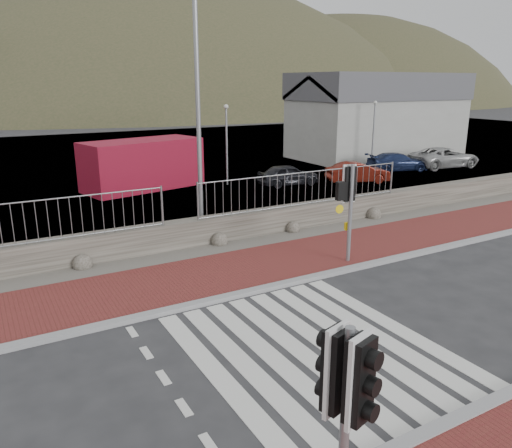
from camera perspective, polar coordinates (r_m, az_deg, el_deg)
ground at (r=10.50m, az=6.53°, el=-13.92°), size 220.00×220.00×0.00m
sidewalk_far at (r=13.99m, az=-4.42°, el=-5.81°), size 40.00×3.00×0.08m
kerb_near at (r=8.67m, az=19.18°, el=-21.63°), size 40.00×0.25×0.12m
kerb_far at (r=12.75m, az=-1.49°, el=-7.95°), size 40.00×0.25×0.12m
zebra_crossing at (r=10.50m, az=6.53°, el=-13.89°), size 4.62×5.60×0.01m
gravel_strip at (r=15.71m, az=-7.56°, el=-3.46°), size 40.00×1.50×0.06m
stone_wall at (r=16.29m, az=-8.69°, el=-1.24°), size 40.00×0.60×0.90m
railing at (r=15.81m, az=-8.69°, el=3.37°), size 18.07×0.07×1.22m
quay at (r=35.98m, az=-20.76°, el=6.59°), size 120.00×40.00×0.50m
water at (r=70.59m, az=-25.60°, el=10.18°), size 220.00×50.00×0.05m
harbor_building at (r=37.33m, az=13.73°, el=12.00°), size 12.20×6.20×5.80m
hills_backdrop at (r=100.04m, az=-21.44°, el=-1.61°), size 254.00×90.00×100.00m
traffic_signal_near at (r=5.67m, az=10.31°, el=-18.58°), size 0.45×0.35×2.81m
traffic_signal_far at (r=14.57m, az=10.71°, el=3.53°), size 0.72×0.30×2.97m
streetlight at (r=16.79m, az=-6.21°, el=14.82°), size 1.85×0.29×8.72m
shipping_container at (r=25.85m, az=-12.83°, el=6.66°), size 6.25×3.74×2.43m
car_a at (r=26.11m, az=3.70°, el=5.62°), size 3.35×1.64×1.10m
car_b at (r=27.26m, az=11.57°, el=5.78°), size 3.56×2.14×1.11m
car_c at (r=31.58m, az=15.86°, el=6.85°), size 4.04×2.48×1.09m
car_d at (r=33.75m, az=20.71°, el=7.13°), size 4.79×2.62×1.27m
car_e at (r=34.95m, az=20.45°, el=7.28°), size 3.42×1.98×1.09m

